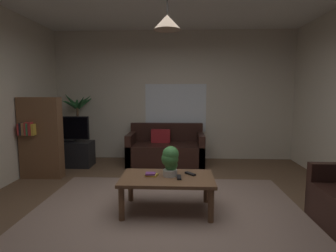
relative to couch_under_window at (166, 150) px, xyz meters
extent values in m
cube|color=brown|center=(0.14, -2.41, -0.29)|extent=(5.23, 5.75, 0.02)
cube|color=gray|center=(0.14, -2.61, -0.27)|extent=(3.40, 3.16, 0.01)
cube|color=beige|center=(0.14, 0.49, 1.13)|extent=(5.35, 0.06, 2.81)
cube|color=white|center=(0.19, 0.46, 0.86)|extent=(1.34, 0.01, 1.05)
cube|color=black|center=(0.00, -0.04, -0.07)|extent=(1.56, 0.81, 0.42)
cube|color=black|center=(0.00, 0.30, 0.34)|extent=(1.56, 0.12, 0.40)
cube|color=black|center=(-0.72, -0.04, 0.04)|extent=(0.12, 0.81, 0.64)
cube|color=black|center=(0.72, -0.04, 0.04)|extent=(0.12, 0.81, 0.64)
cube|color=maroon|center=(-0.11, 0.12, 0.28)|extent=(0.41, 0.14, 0.28)
cube|color=brown|center=(0.14, -2.31, 0.14)|extent=(1.15, 0.70, 0.04)
cylinder|color=brown|center=(-0.37, -2.60, -0.08)|extent=(0.07, 0.07, 0.40)
cylinder|color=brown|center=(0.65, -2.60, -0.08)|extent=(0.07, 0.07, 0.40)
cylinder|color=brown|center=(-0.37, -2.02, -0.08)|extent=(0.07, 0.07, 0.40)
cylinder|color=brown|center=(0.65, -2.02, -0.08)|extent=(0.07, 0.07, 0.40)
cube|color=gold|center=(-0.06, -2.28, 0.18)|extent=(0.17, 0.15, 0.02)
cube|color=#72387F|center=(-0.07, -2.30, 0.20)|extent=(0.13, 0.10, 0.02)
cube|color=black|center=(0.29, -2.36, 0.18)|extent=(0.06, 0.16, 0.02)
cube|color=black|center=(0.43, -2.21, 0.18)|extent=(0.14, 0.15, 0.02)
cylinder|color=beige|center=(0.18, -2.28, 0.20)|extent=(0.18, 0.18, 0.08)
sphere|color=#3D7F3D|center=(0.19, -2.26, 0.30)|extent=(0.16, 0.16, 0.16)
sphere|color=#3D7F3D|center=(0.17, -2.27, 0.38)|extent=(0.21, 0.21, 0.21)
sphere|color=#3D7F3D|center=(0.18, -2.27, 0.44)|extent=(0.20, 0.20, 0.20)
cube|color=black|center=(-1.92, -0.29, -0.03)|extent=(0.90, 0.44, 0.50)
cube|color=black|center=(-1.92, -0.31, 0.50)|extent=(0.82, 0.05, 0.46)
cube|color=black|center=(-1.92, -0.33, 0.50)|extent=(0.78, 0.00, 0.42)
cube|color=black|center=(-1.92, -0.31, 0.24)|extent=(0.24, 0.16, 0.04)
cylinder|color=brown|center=(-1.94, 0.24, -0.13)|extent=(0.32, 0.32, 0.30)
cylinder|color=brown|center=(-1.94, 0.24, 0.47)|extent=(0.05, 0.05, 0.88)
cone|color=#235B2D|center=(-1.78, 0.22, 1.02)|extent=(0.38, 0.13, 0.31)
cone|color=#235B2D|center=(-1.78, 0.38, 1.00)|extent=(0.37, 0.39, 0.34)
cone|color=#235B2D|center=(-2.01, 0.41, 1.00)|extent=(0.22, 0.42, 0.32)
cone|color=#235B2D|center=(-2.12, 0.33, 1.04)|extent=(0.45, 0.32, 0.38)
cone|color=#235B2D|center=(-2.08, 0.16, 0.97)|extent=(0.36, 0.27, 0.26)
cone|color=#235B2D|center=(-2.00, 0.02, 0.97)|extent=(0.18, 0.47, 0.27)
cone|color=#235B2D|center=(-1.79, 0.10, 1.01)|extent=(0.35, 0.37, 0.35)
cube|color=brown|center=(-2.10, -1.05, 0.42)|extent=(0.70, 0.22, 1.40)
cube|color=#B22D2D|center=(-2.39, -1.17, 0.59)|extent=(0.03, 0.16, 0.19)
cube|color=black|center=(-2.35, -1.17, 0.60)|extent=(0.03, 0.16, 0.21)
cube|color=#99663F|center=(-2.31, -1.17, 0.60)|extent=(0.04, 0.16, 0.21)
cube|color=#B22D2D|center=(-2.27, -1.17, 0.60)|extent=(0.03, 0.16, 0.22)
cube|color=#387247|center=(-2.24, -1.17, 0.59)|extent=(0.03, 0.16, 0.20)
cube|color=#B22D2D|center=(-2.19, -1.17, 0.60)|extent=(0.05, 0.16, 0.22)
cube|color=gold|center=(-2.14, -1.17, 0.59)|extent=(0.04, 0.16, 0.19)
cone|color=tan|center=(0.14, -2.31, 2.01)|extent=(0.33, 0.33, 0.17)
camera|label=1|loc=(0.30, -5.59, 1.20)|focal=29.19mm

